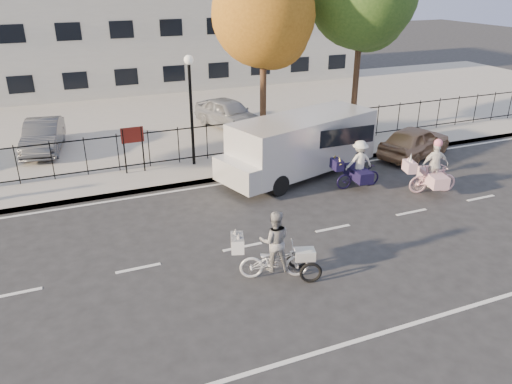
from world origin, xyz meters
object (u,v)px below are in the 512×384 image
zebra_trike (275,252)px  lot_car_d (229,113)px  lamppost (190,91)px  gold_sedan (415,141)px  bull_bike (358,169)px  lot_car_c (43,136)px  white_van (300,143)px  unicorn_bike (433,173)px

zebra_trike → lot_car_d: zebra_trike is taller
lamppost → gold_sedan: size_ratio=1.10×
bull_bike → lot_car_c: (-10.55, 8.40, 0.10)m
lot_car_c → lot_car_d: bearing=11.0°
lamppost → white_van: lamppost is taller
gold_sedan → lot_car_d: lot_car_d is taller
lot_car_d → bull_bike: bearing=-95.2°
zebra_trike → lot_car_d: (3.38, 12.99, 0.14)m
lot_car_d → lamppost: bearing=-142.3°
unicorn_bike → bull_bike: 2.62m
unicorn_bike → lot_car_d: unicorn_bike is taller
lamppost → lot_car_d: (3.09, 4.45, -2.24)m
lamppost → white_van: size_ratio=0.62×
lamppost → lot_car_c: lamppost is taller
bull_bike → lot_car_c: bull_bike is taller
white_van → lot_car_c: (-9.18, 6.41, -0.46)m
unicorn_bike → bull_bike: (-2.19, 1.43, -0.03)m
lamppost → lot_car_c: bearing=143.5°
zebra_trike → lot_car_c: 13.71m
lamppost → bull_bike: 7.00m
zebra_trike → unicorn_bike: (7.46, 2.82, 0.02)m
unicorn_bike → gold_sedan: (1.97, 3.42, -0.07)m
white_van → unicorn_bike: bearing=-60.5°
lot_car_c → white_van: bearing=-26.1°
bull_bike → lot_car_c: size_ratio=0.48×
bull_bike → white_van: (-1.36, 1.99, 0.56)m
unicorn_bike → gold_sedan: 3.94m
gold_sedan → lot_car_d: bearing=20.1°
unicorn_bike → lot_car_d: bearing=36.4°
zebra_trike → white_van: (3.90, 6.24, 0.55)m
lamppost → unicorn_bike: bearing=-38.5°
gold_sedan → lamppost: bearing=54.1°
unicorn_bike → lot_car_c: (-12.74, 9.83, 0.07)m
zebra_trike → white_van: white_van is taller
unicorn_bike → bull_bike: unicorn_bike is taller
zebra_trike → gold_sedan: size_ratio=0.56×
unicorn_bike → white_van: size_ratio=0.29×
white_van → lot_car_c: bearing=128.4°
zebra_trike → gold_sedan: 11.30m
zebra_trike → lot_car_d: size_ratio=0.52×
zebra_trike → bull_bike: zebra_trike is taller
lamppost → gold_sedan: (9.14, -2.30, -2.44)m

